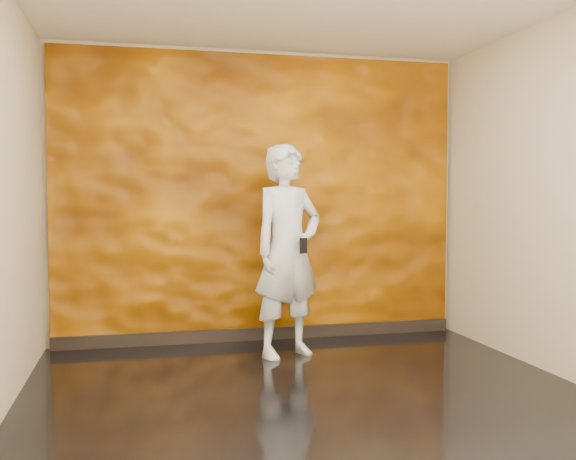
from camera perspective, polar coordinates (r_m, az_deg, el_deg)
name	(u,v)px	position (r m, az deg, el deg)	size (l,w,h in m)	color
room	(316,196)	(4.31, 2.48, 3.06)	(4.02, 4.02, 2.81)	black
feature_wall	(261,198)	(6.22, -2.44, 2.86)	(3.90, 0.06, 2.75)	#C87001
baseboard	(262,334)	(6.32, -2.34, -9.19)	(3.90, 0.04, 0.12)	black
man	(288,251)	(5.58, -0.02, -1.84)	(0.67, 0.44, 1.85)	#A5AAB6
phone	(303,246)	(5.35, 1.38, -1.40)	(0.07, 0.01, 0.13)	black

